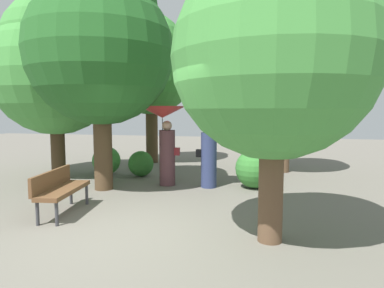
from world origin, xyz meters
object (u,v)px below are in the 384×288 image
at_px(person_right, 206,135).
at_px(tree_near_right, 285,68).
at_px(park_bench, 60,187).
at_px(tree_mid_left, 151,65).
at_px(tree_far_back, 55,64).
at_px(tree_mid_right, 274,40).
at_px(tree_near_left, 100,40).
at_px(person_left, 164,128).

bearing_deg(person_right, tree_near_right, -36.84).
xyz_separation_m(park_bench, tree_near_right, (4.34, 5.49, 2.78)).
relative_size(tree_mid_left, tree_far_back, 1.04).
relative_size(park_bench, tree_mid_right, 0.34).
height_order(park_bench, tree_far_back, tree_far_back).
bearing_deg(tree_mid_right, tree_near_left, 147.72).
xyz_separation_m(person_right, tree_far_back, (-4.59, 0.48, 1.97)).
height_order(person_right, tree_mid_left, tree_mid_left).
distance_m(person_left, tree_mid_right, 4.55).
distance_m(tree_near_right, tree_mid_right, 6.03).
bearing_deg(tree_mid_right, park_bench, 172.46).
distance_m(person_right, tree_mid_left, 5.10).
xyz_separation_m(park_bench, tree_far_back, (-2.27, 3.31, 2.80)).
bearing_deg(park_bench, tree_near_right, -46.88).
distance_m(park_bench, tree_near_left, 3.75).
xyz_separation_m(person_right, park_bench, (-2.32, -2.83, -0.84)).
xyz_separation_m(tree_near_right, tree_far_back, (-6.61, -2.18, 0.03)).
bearing_deg(park_bench, tree_near_left, -4.53).
bearing_deg(person_left, park_bench, 157.61).
distance_m(tree_near_right, tree_mid_left, 4.87).
height_order(person_right, tree_mid_right, tree_mid_right).
distance_m(park_bench, tree_far_back, 4.89).
height_order(person_left, tree_far_back, tree_far_back).
distance_m(tree_mid_right, tree_far_back, 7.26).
relative_size(tree_near_right, tree_far_back, 0.94).
bearing_deg(person_right, tree_mid_left, 37.36).
bearing_deg(park_bench, person_left, -31.32).
bearing_deg(tree_near_left, tree_near_right, 37.63).
relative_size(tree_near_right, tree_mid_right, 1.08).
bearing_deg(person_right, park_bench, 141.04).
height_order(park_bench, tree_mid_left, tree_mid_left).
bearing_deg(tree_near_left, person_left, 31.31).
distance_m(person_right, tree_near_left, 3.47).
height_order(person_left, tree_mid_left, tree_mid_left).
distance_m(tree_near_left, tree_mid_right, 4.82).
distance_m(tree_mid_left, tree_mid_right, 8.24).
xyz_separation_m(person_left, tree_near_right, (3.14, 2.64, 1.79)).
relative_size(person_right, tree_far_back, 0.38).
bearing_deg(tree_near_right, tree_mid_left, 168.30).
bearing_deg(tree_near_left, tree_far_back, 149.13).
relative_size(tree_near_left, tree_mid_right, 1.23).
distance_m(park_bench, tree_mid_right, 4.63).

